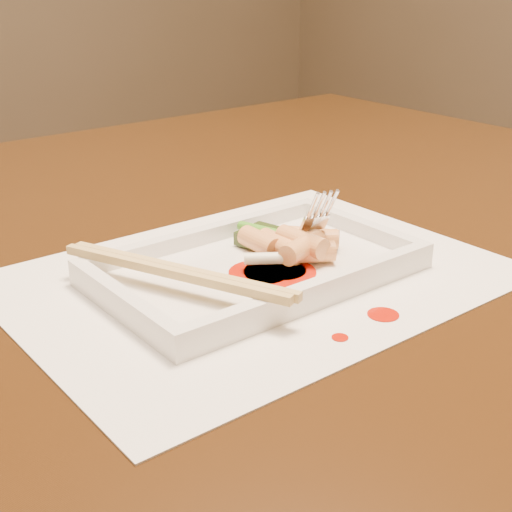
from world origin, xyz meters
TOP-DOWN VIEW (x-y plane):
  - table at (0.00, 0.00)m, footprint 1.40×0.90m
  - placemat at (0.03, -0.16)m, footprint 0.40×0.30m
  - sauce_splatter_a at (0.06, -0.27)m, footprint 0.02×0.02m
  - sauce_splatter_b at (0.01, -0.28)m, footprint 0.01×0.01m
  - plate_base at (0.03, -0.16)m, footprint 0.26×0.16m
  - plate_rim_far at (0.03, -0.08)m, footprint 0.26×0.01m
  - plate_rim_near at (0.03, -0.23)m, footprint 0.26×0.01m
  - plate_rim_left at (-0.10, -0.16)m, footprint 0.01×0.14m
  - plate_rim_right at (0.15, -0.16)m, footprint 0.01×0.14m
  - veg_piece at (0.06, -0.12)m, footprint 0.04×0.04m
  - scallion_white at (0.03, -0.17)m, footprint 0.04×0.03m
  - scallion_green at (0.07, -0.14)m, footprint 0.03×0.08m
  - chopstick_a at (-0.05, -0.16)m, footprint 0.09×0.19m
  - chopstick_b at (-0.05, -0.16)m, footprint 0.09×0.19m
  - fork at (0.10, -0.14)m, footprint 0.09×0.10m
  - sauce_blob_0 at (0.04, -0.18)m, footprint 0.04×0.04m
  - sauce_blob_1 at (0.02, -0.17)m, footprint 0.05×0.05m
  - sauce_blob_2 at (0.04, -0.18)m, footprint 0.06×0.06m
  - rice_cake_0 at (0.07, -0.18)m, footprint 0.04×0.04m
  - rice_cake_1 at (0.05, -0.13)m, footprint 0.02×0.04m
  - rice_cake_2 at (0.07, -0.17)m, footprint 0.02×0.05m
  - rice_cake_3 at (0.09, -0.16)m, footprint 0.04×0.04m
  - rice_cake_4 at (0.09, -0.15)m, footprint 0.04×0.05m
  - rice_cake_5 at (0.06, -0.18)m, footprint 0.05×0.03m
  - rice_cake_6 at (0.06, -0.15)m, footprint 0.02×0.05m

SIDE VIEW (x-z plane):
  - table at x=0.00m, z-range 0.27..1.02m
  - placemat at x=0.03m, z-range 0.75..0.75m
  - sauce_splatter_a at x=0.06m, z-range 0.75..0.75m
  - sauce_splatter_b at x=0.01m, z-range 0.75..0.75m
  - plate_base at x=0.03m, z-range 0.75..0.76m
  - sauce_blob_0 at x=0.04m, z-range 0.76..0.76m
  - sauce_blob_1 at x=0.02m, z-range 0.76..0.76m
  - sauce_blob_2 at x=0.04m, z-range 0.76..0.76m
  - plate_rim_far at x=0.03m, z-range 0.76..0.77m
  - plate_rim_near at x=0.03m, z-range 0.76..0.77m
  - plate_rim_left at x=-0.10m, z-range 0.76..0.77m
  - plate_rim_right at x=0.15m, z-range 0.76..0.77m
  - veg_piece at x=0.06m, z-range 0.76..0.77m
  - rice_cake_0 at x=0.07m, z-range 0.76..0.78m
  - rice_cake_1 at x=0.05m, z-range 0.76..0.78m
  - rice_cake_3 at x=0.09m, z-range 0.76..0.78m
  - rice_cake_4 at x=0.09m, z-range 0.76..0.78m
  - rice_cake_6 at x=0.06m, z-range 0.76..0.78m
  - scallion_white at x=0.03m, z-range 0.77..0.78m
  - scallion_green at x=0.07m, z-range 0.77..0.78m
  - rice_cake_2 at x=0.07m, z-range 0.77..0.79m
  - rice_cake_5 at x=0.06m, z-range 0.77..0.78m
  - chopstick_a at x=-0.05m, z-range 0.77..0.78m
  - chopstick_b at x=-0.05m, z-range 0.77..0.78m
  - fork at x=0.10m, z-range 0.76..0.90m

